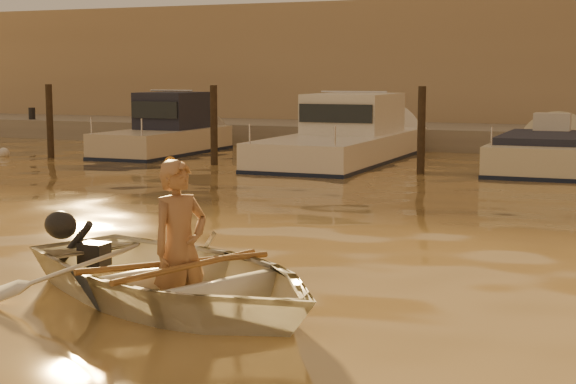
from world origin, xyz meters
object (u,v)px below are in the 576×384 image
at_px(person, 180,248).
at_px(dinghy, 174,276).
at_px(moored_boat_1, 164,132).
at_px(moored_boat_3, 546,159).
at_px(moored_boat_2, 344,137).
at_px(waterfront_building, 514,70).

bearing_deg(person, dinghy, 90.00).
height_order(moored_boat_1, moored_boat_3, moored_boat_1).
bearing_deg(person, moored_boat_3, 15.84).
height_order(dinghy, person, person).
xyz_separation_m(person, moored_boat_3, (1.97, 14.51, -0.35)).
height_order(dinghy, moored_boat_2, moored_boat_2).
distance_m(moored_boat_2, moored_boat_3, 5.16).
relative_size(moored_boat_2, moored_boat_3, 1.34).
distance_m(dinghy, moored_boat_2, 14.80).
distance_m(dinghy, moored_boat_1, 16.80).
relative_size(person, moored_boat_1, 0.30).
xyz_separation_m(person, moored_boat_1, (-8.62, 14.51, 0.05)).
bearing_deg(moored_boat_3, moored_boat_2, 180.00).
xyz_separation_m(dinghy, moored_boat_1, (-8.53, 14.47, 0.34)).
distance_m(person, waterfront_building, 25.58).
xyz_separation_m(dinghy, waterfront_building, (-0.29, 25.47, 2.12)).
relative_size(dinghy, moored_boat_1, 0.67).
height_order(dinghy, moored_boat_3, moored_boat_3).
xyz_separation_m(moored_boat_3, waterfront_building, (-2.35, 11.00, 2.17)).
bearing_deg(waterfront_building, dinghy, -89.34).
relative_size(moored_boat_3, waterfront_building, 0.14).
relative_size(dinghy, person, 2.22).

